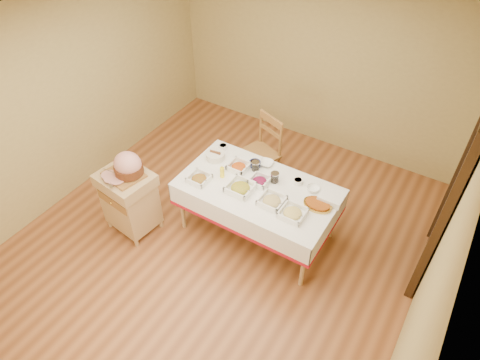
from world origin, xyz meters
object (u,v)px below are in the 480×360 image
Objects in this scene: dining_chair at (261,152)px; bread_basket at (215,156)px; mustard_bottle at (222,172)px; ham_on_board at (127,166)px; plate_stack at (332,197)px; brass_platter at (318,205)px; dining_table at (258,197)px; preserve_jar_right at (275,178)px; preserve_jar_left at (256,166)px; butcher_cart at (130,199)px.

dining_chair reaches higher than bread_basket.
bread_basket is (-0.26, 0.24, -0.03)m from mustard_bottle.
ham_on_board is (-0.87, -1.53, 0.46)m from dining_chair.
bread_basket is 0.89× the size of plate_stack.
ham_on_board is 2.17m from brass_platter.
dining_table is 0.86m from plate_stack.
dining_chair is 1.82m from ham_on_board.
mustard_bottle reaches higher than brass_platter.
preserve_jar_right is at bearing 170.35° from brass_platter.
dining_chair is 1.38m from plate_stack.
mustard_bottle is at bearing -130.78° from preserve_jar_left.
dining_chair is 2.24× the size of ham_on_board.
brass_platter is (0.59, -0.10, -0.04)m from preserve_jar_right.
dining_table is 10.79× the size of mustard_bottle.
butcher_cart is 1.16m from bread_basket.
preserve_jar_left is 0.47× the size of plate_stack.
preserve_jar_right is at bearing 0.78° from bread_basket.
dining_table is at bearing -53.75° from preserve_jar_left.
bread_basket is 0.72× the size of brass_platter.
plate_stack is at bearing 25.05° from butcher_cart.
preserve_jar_left is (-0.18, 0.24, 0.22)m from dining_table.
brass_platter is at bearing -9.65° from preserve_jar_right.
bread_basket is 1.41m from brass_platter.
dining_table is 3.93× the size of ham_on_board.
dining_table is 0.94m from dining_chair.
butcher_cart is at bearing -143.23° from mustard_bottle.
dining_chair is at bearing 146.64° from brass_platter.
mustard_bottle is at bearing -171.41° from dining_table.
brass_platter is at bearing 21.90° from butcher_cart.
preserve_jar_left is 0.53× the size of bread_basket.
butcher_cart is at bearing -158.10° from brass_platter.
ham_on_board is 1.48m from preserve_jar_left.
mustard_bottle is 1.16m from brass_platter.
plate_stack is at bearing 18.19° from dining_table.
preserve_jar_right is (1.42, 0.89, -0.17)m from ham_on_board.
mustard_bottle is at bearing -172.53° from brass_platter.
butcher_cart is 3.29× the size of plate_stack.
preserve_jar_right is at bearing 32.31° from butcher_cart.
butcher_cart reaches higher than dining_table.
dining_chair is (0.92, 1.57, 0.05)m from butcher_cart.
dining_table is 1.75× the size of dining_chair.
mustard_bottle is (-0.02, -0.90, 0.30)m from dining_chair.
dining_table is at bearing -173.24° from brass_platter.
dining_chair reaches higher than mustard_bottle.
bread_basket is at bearing 176.39° from brass_platter.
butcher_cart is 5.10× the size of mustard_bottle.
preserve_jar_left reaches higher than dining_table.
preserve_jar_left is 0.53m from bread_basket.
preserve_jar_left reaches higher than brass_platter.
dining_chair is 6.17× the size of mustard_bottle.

